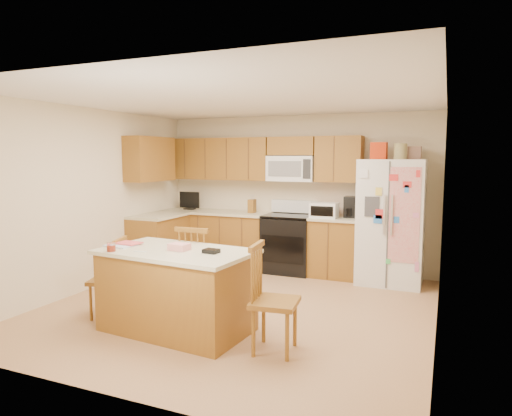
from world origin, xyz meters
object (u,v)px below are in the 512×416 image
at_px(refrigerator, 391,220).
at_px(windsor_chair_right, 272,301).
at_px(windsor_chair_left, 110,279).
at_px(stove, 289,242).
at_px(windsor_chair_back, 198,271).
at_px(island, 177,290).

bearing_deg(refrigerator, windsor_chair_right, -104.58).
xyz_separation_m(refrigerator, windsor_chair_left, (-2.81, -2.70, -0.49)).
xyz_separation_m(stove, windsor_chair_back, (-0.38, -2.23, 0.01)).
height_order(island, windsor_chair_left, island).
xyz_separation_m(windsor_chair_back, windsor_chair_right, (1.20, -0.71, -0.00)).
xyz_separation_m(refrigerator, windsor_chair_right, (-0.75, -2.87, -0.44)).
height_order(refrigerator, windsor_chair_left, refrigerator).
height_order(island, windsor_chair_right, windsor_chair_right).
bearing_deg(windsor_chair_back, island, -81.66).
xyz_separation_m(windsor_chair_left, windsor_chair_right, (2.06, -0.17, 0.05)).
distance_m(refrigerator, windsor_chair_left, 3.92).
height_order(windsor_chair_left, windsor_chair_back, windsor_chair_back).
xyz_separation_m(island, windsor_chair_back, (-0.09, 0.61, 0.05)).
bearing_deg(stove, windsor_chair_left, -114.12).
distance_m(windsor_chair_left, windsor_chair_right, 2.07).
height_order(stove, refrigerator, refrigerator).
bearing_deg(windsor_chair_left, windsor_chair_right, -4.78).
bearing_deg(windsor_chair_right, refrigerator, 75.42).
relative_size(stove, windsor_chair_back, 1.10).
distance_m(stove, windsor_chair_right, 3.05).
bearing_deg(island, windsor_chair_left, 175.61).
relative_size(island, windsor_chair_right, 1.62).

